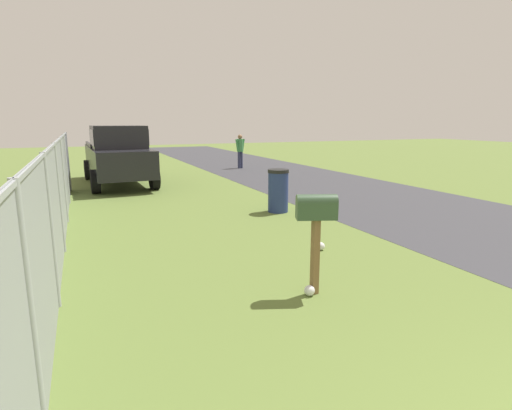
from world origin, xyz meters
TOP-DOWN VIEW (x-y plane):
  - road_asphalt at (6.00, -4.67)m, footprint 60.00×5.36m
  - mailbox at (4.10, 0.56)m, footprint 0.37×0.55m
  - pickup_truck at (15.02, 2.06)m, footprint 5.40×2.27m
  - trash_bin at (8.77, -1.20)m, footprint 0.53×0.53m
  - pedestrian at (18.23, -3.80)m, footprint 0.30×0.54m
  - fence_section at (7.34, 3.67)m, footprint 14.13×0.07m
  - litter_bag_far_scatter at (5.66, -0.51)m, footprint 0.14×0.14m
  - litter_bag_near_hydrant at (4.06, 0.66)m, footprint 0.14×0.14m

SIDE VIEW (x-z plane):
  - road_asphalt at x=6.00m, z-range 0.00..0.01m
  - litter_bag_far_scatter at x=5.66m, z-range 0.00..0.14m
  - litter_bag_near_hydrant at x=4.06m, z-range 0.00..0.14m
  - trash_bin at x=8.77m, z-range 0.00..1.08m
  - pedestrian at x=18.23m, z-range 0.12..1.74m
  - fence_section at x=7.34m, z-range 0.07..1.96m
  - mailbox at x=4.10m, z-range 0.40..1.73m
  - pickup_truck at x=15.02m, z-range 0.06..2.15m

